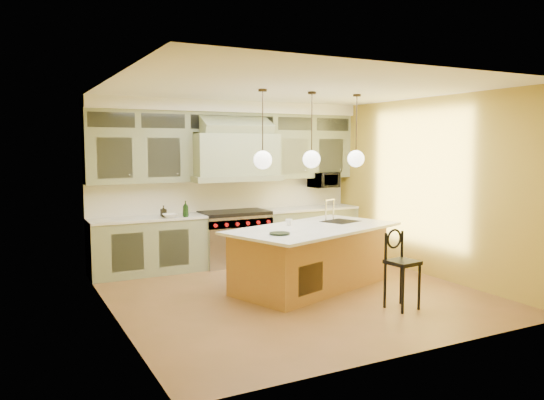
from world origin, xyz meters
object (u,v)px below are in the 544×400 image
kitchen_island (311,256)px  range (234,237)px  microwave (324,180)px  counter_stool (401,264)px

kitchen_island → range: bearing=82.7°
microwave → range: bearing=-176.9°
counter_stool → microwave: bearing=66.2°
kitchen_island → microwave: (1.54, 2.07, 0.98)m
range → counter_stool: bearing=-75.2°
range → kitchen_island: kitchen_island is taller
range → kitchen_island: size_ratio=0.41×
kitchen_island → counter_stool: 1.51m
kitchen_island → counter_stool: size_ratio=2.83×
range → microwave: bearing=3.1°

